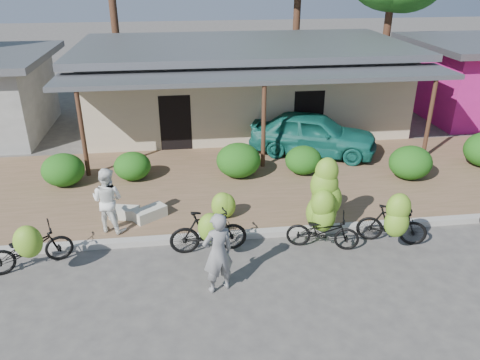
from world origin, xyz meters
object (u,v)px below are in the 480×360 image
Objects in this scene: bike_right at (394,222)px; vendor at (218,253)px; sack_near at (150,213)px; teal_van at (313,134)px; bike_left at (209,231)px; bystander at (108,200)px; bike_far_left at (29,247)px; bike_center at (324,210)px; sack_far at (124,212)px.

vendor is at bearing 124.46° from bike_right.
teal_van is (5.46, 3.95, 0.59)m from sack_near.
teal_van is at bearing 35.85° from sack_near.
bike_right is at bearing -95.05° from bike_left.
vendor reaches higher than bystander.
sack_near is (-1.44, 1.67, -0.35)m from bike_left.
bike_far_left is at bearing 63.63° from bystander.
bike_center is 5.18m from sack_far.
vendor is at bearing 172.35° from teal_van.
sack_near is 0.69m from sack_far.
bike_far_left reaches higher than bike_left.
bike_right is 2.30× the size of sack_far.
vendor reaches higher than sack_near.
teal_van is (6.13, 3.80, 0.60)m from sack_far.
bike_right is 0.95× the size of vendor.
bike_left is 2.70m from bystander.
sack_near is 6.76m from teal_van.
teal_van is at bearing -121.82° from bystander.
vendor is 1.08× the size of bystander.
bike_right is at bearing -155.03° from teal_van.
bike_left is 2.81m from bike_center.
vendor is (2.21, -3.17, 0.65)m from sack_far.
sack_near is 0.51× the size of bystander.
sack_near is at bearing 91.68° from bike_right.
sack_far is 0.45× the size of bystander.
bike_far_left is 4.26m from vendor.
bike_left is 6.91m from teal_van.
bystander is (-2.49, 2.57, 0.05)m from vendor.
bike_center is at bearing 92.84° from bike_right.
bike_right is at bearing -17.83° from sack_far.
vendor is (-4.25, -1.09, 0.22)m from bike_right.
teal_van is at bearing -75.41° from bike_far_left.
sack_far is (1.84, 1.91, -0.31)m from bike_far_left.
bike_center is 2.48× the size of sack_near.
bike_far_left is 1.07× the size of bike_left.
sack_near is 0.47× the size of vendor.
teal_van is at bearing -139.33° from vendor.
bystander is at bearing -65.85° from vendor.
bike_center is 0.49× the size of teal_van.
bystander is (1.57, 1.31, 0.39)m from bike_far_left.
bike_left is 1.06× the size of bike_right.
bike_left is at bearing 106.66° from bike_right.
bystander reaches higher than bike_left.
bystander is at bearing 95.48° from bike_center.
bike_center reaches higher than sack_far.
sack_near is 1.26m from bystander.
bystander is (-0.28, -0.60, 0.70)m from sack_far.
bystander is at bearing -154.39° from sack_near.
bike_right is 5.89m from teal_van.
sack_near is at bearing -75.94° from bike_far_left.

